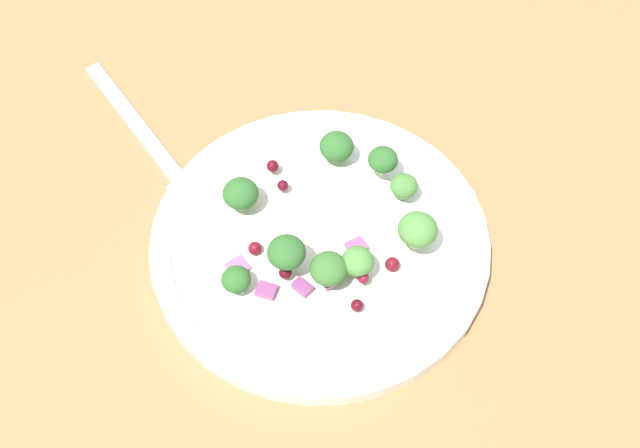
% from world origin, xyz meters
% --- Properties ---
extents(ground_plane, '(1.80, 1.80, 0.02)m').
position_xyz_m(ground_plane, '(0.00, 0.00, -0.01)').
color(ground_plane, olive).
extents(plate, '(0.24, 0.24, 0.02)m').
position_xyz_m(plate, '(-0.03, -0.02, 0.01)').
color(plate, white).
rests_on(plate, ground_plane).
extents(dressing_pool, '(0.14, 0.14, 0.00)m').
position_xyz_m(dressing_pool, '(-0.03, -0.02, 0.01)').
color(dressing_pool, white).
rests_on(dressing_pool, plate).
extents(broccoli_floret_0, '(0.02, 0.02, 0.02)m').
position_xyz_m(broccoli_floret_0, '(-0.04, -0.09, 0.02)').
color(broccoli_floret_0, '#8EB77A').
rests_on(broccoli_floret_0, plate).
extents(broccoli_floret_1, '(0.03, 0.03, 0.03)m').
position_xyz_m(broccoli_floret_1, '(-0.03, -0.06, 0.03)').
color(broccoli_floret_1, '#ADD18E').
rests_on(broccoli_floret_1, plate).
extents(broccoli_floret_2, '(0.03, 0.03, 0.03)m').
position_xyz_m(broccoli_floret_2, '(-0.09, -0.04, 0.03)').
color(broccoli_floret_2, '#9EC684').
rests_on(broccoli_floret_2, plate).
extents(broccoli_floret_3, '(0.02, 0.02, 0.02)m').
position_xyz_m(broccoli_floret_3, '(-0.02, 0.05, 0.03)').
color(broccoli_floret_3, '#9EC684').
rests_on(broccoli_floret_3, plate).
extents(broccoli_floret_4, '(0.03, 0.03, 0.03)m').
position_xyz_m(broccoli_floret_4, '(0.03, 0.01, 0.03)').
color(broccoli_floret_4, '#ADD18E').
rests_on(broccoli_floret_4, plate).
extents(broccoli_floret_5, '(0.02, 0.02, 0.02)m').
position_xyz_m(broccoli_floret_5, '(-0.00, 0.04, 0.03)').
color(broccoli_floret_5, '#8EB77A').
rests_on(broccoli_floret_5, plate).
extents(broccoli_floret_6, '(0.02, 0.02, 0.02)m').
position_xyz_m(broccoli_floret_6, '(0.01, -0.03, 0.03)').
color(broccoli_floret_6, '#9EC684').
rests_on(broccoli_floret_6, plate).
extents(broccoli_floret_7, '(0.02, 0.02, 0.03)m').
position_xyz_m(broccoli_floret_7, '(0.00, -0.05, 0.03)').
color(broccoli_floret_7, '#8EB77A').
rests_on(broccoli_floret_7, plate).
extents(broccoli_floret_8, '(0.03, 0.03, 0.03)m').
position_xyz_m(broccoli_floret_8, '(-0.06, 0.04, 0.03)').
color(broccoli_floret_8, '#ADD18E').
rests_on(broccoli_floret_8, plate).
extents(cranberry_0, '(0.01, 0.01, 0.01)m').
position_xyz_m(cranberry_0, '(0.03, -0.05, 0.02)').
color(cranberry_0, '#4C0A14').
rests_on(cranberry_0, plate).
extents(cranberry_1, '(0.01, 0.01, 0.01)m').
position_xyz_m(cranberry_1, '(0.03, -0.01, 0.02)').
color(cranberry_1, maroon).
rests_on(cranberry_1, plate).
extents(cranberry_2, '(0.01, 0.01, 0.01)m').
position_xyz_m(cranberry_2, '(0.02, -0.04, 0.02)').
color(cranberry_2, maroon).
rests_on(cranberry_2, plate).
extents(cranberry_3, '(0.01, 0.01, 0.01)m').
position_xyz_m(cranberry_3, '(-0.09, -0.00, 0.02)').
color(cranberry_3, '#4C0A14').
rests_on(cranberry_3, plate).
extents(cranberry_4, '(0.01, 0.01, 0.01)m').
position_xyz_m(cranberry_4, '(-0.05, -0.06, 0.02)').
color(cranberry_4, maroon).
rests_on(cranberry_4, plate).
extents(cranberry_5, '(0.01, 0.01, 0.01)m').
position_xyz_m(cranberry_5, '(-0.02, -0.06, 0.02)').
color(cranberry_5, '#4C0A14').
rests_on(cranberry_5, plate).
extents(cranberry_6, '(0.01, 0.01, 0.01)m').
position_xyz_m(cranberry_6, '(-0.07, -0.01, 0.02)').
color(cranberry_6, '#4C0A14').
rests_on(cranberry_6, plate).
extents(onion_bit_0, '(0.02, 0.02, 0.00)m').
position_xyz_m(onion_bit_0, '(-0.00, -0.02, 0.02)').
color(onion_bit_0, '#934C84').
rests_on(onion_bit_0, plate).
extents(onion_bit_1, '(0.02, 0.01, 0.00)m').
position_xyz_m(onion_bit_1, '(-0.03, -0.08, 0.02)').
color(onion_bit_1, '#843D75').
rests_on(onion_bit_1, plate).
extents(onion_bit_2, '(0.01, 0.01, 0.01)m').
position_xyz_m(onion_bit_2, '(-0.01, -0.06, 0.02)').
color(onion_bit_2, '#843D75').
rests_on(onion_bit_2, plate).
extents(onion_bit_3, '(0.02, 0.02, 0.00)m').
position_xyz_m(onion_bit_3, '(-0.05, -0.08, 0.01)').
color(onion_bit_3, '#A35B93').
rests_on(onion_bit_3, plate).
extents(onion_bit_4, '(0.02, 0.01, 0.00)m').
position_xyz_m(onion_bit_4, '(0.00, -0.05, 0.02)').
color(onion_bit_4, '#934C84').
rests_on(onion_bit_4, plate).
extents(fork, '(0.18, 0.07, 0.01)m').
position_xyz_m(fork, '(-0.19, -0.03, 0.00)').
color(fork, silver).
rests_on(fork, ground_plane).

